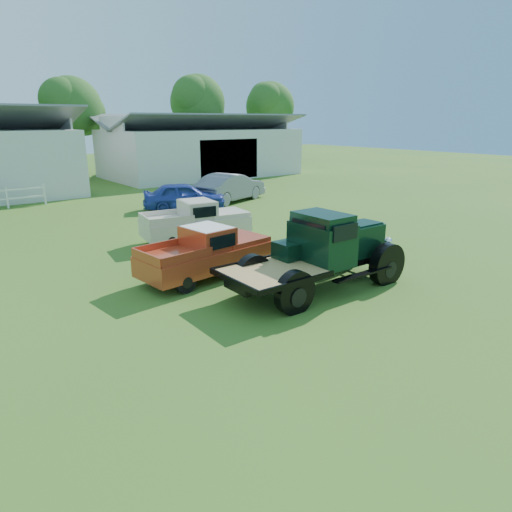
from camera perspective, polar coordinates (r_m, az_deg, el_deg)
ground at (r=12.52m, az=2.65°, el=-6.02°), size 120.00×120.00×0.00m
shed_right at (r=41.80m, az=-6.90°, el=13.53°), size 16.80×9.20×5.20m
tree_c at (r=43.60m, az=-21.86°, el=15.12°), size 5.40×5.40×9.00m
tree_d at (r=49.80m, az=-7.24°, el=16.77°), size 6.00×6.00×10.00m
tree_e at (r=52.78m, az=1.75°, el=16.61°), size 5.70×5.70×9.50m
vintage_flatbed at (r=13.37m, az=7.83°, el=0.49°), size 5.76×2.35×2.27m
red_pickup at (r=14.48m, az=-6.30°, el=0.52°), size 4.67×2.22×1.65m
white_pickup at (r=18.90m, az=-7.53°, el=4.32°), size 4.72×2.41×1.66m
misc_car_blue at (r=25.76m, az=-8.97°, el=7.41°), size 4.83×3.49×1.53m
misc_car_grey at (r=28.15m, az=-3.26°, el=8.57°), size 5.53×3.43×1.72m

